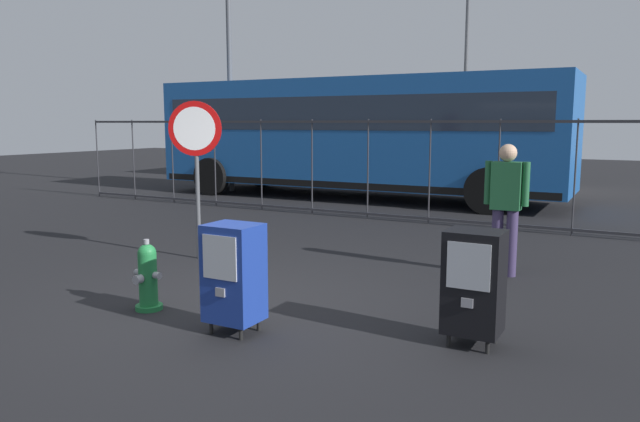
{
  "coord_description": "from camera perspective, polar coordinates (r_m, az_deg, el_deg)",
  "views": [
    {
      "loc": [
        3.68,
        -5.0,
        1.93
      ],
      "look_at": [
        0.3,
        1.2,
        0.9
      ],
      "focal_mm": 34.01,
      "sensor_mm": 36.0,
      "label": 1
    }
  ],
  "objects": [
    {
      "name": "newspaper_box_primary",
      "position": [
        5.64,
        -8.12,
        -5.76
      ],
      "size": [
        0.48,
        0.42,
        1.02
      ],
      "color": "black",
      "rests_on": "ground_plane"
    },
    {
      "name": "bus_far",
      "position": [
        19.8,
        6.06,
        7.63
      ],
      "size": [
        10.56,
        3.0,
        3.0
      ],
      "rotation": [
        0.0,
        0.0,
        0.03
      ],
      "color": "beige",
      "rests_on": "ground_plane"
    },
    {
      "name": "street_light_near_left",
      "position": [
        17.44,
        -8.54,
        14.66
      ],
      "size": [
        0.32,
        0.32,
        6.66
      ],
      "color": "#4C4F54",
      "rests_on": "ground_plane"
    },
    {
      "name": "fire_hydrant",
      "position": [
        6.56,
        -15.91,
        -5.97
      ],
      "size": [
        0.33,
        0.32,
        0.75
      ],
      "color": "#1E7238",
      "rests_on": "ground_plane"
    },
    {
      "name": "pedestrian",
      "position": [
        7.95,
        17.09,
        0.83
      ],
      "size": [
        0.55,
        0.22,
        1.67
      ],
      "color": "#382D51",
      "rests_on": "ground_plane"
    },
    {
      "name": "bus_near",
      "position": [
        15.6,
        3.38,
        7.49
      ],
      "size": [
        10.52,
        2.86,
        3.0
      ],
      "rotation": [
        0.0,
        0.0,
        0.01
      ],
      "color": "#19519E",
      "rests_on": "ground_plane"
    },
    {
      "name": "stop_sign",
      "position": [
        8.68,
        -11.62,
        5.96
      ],
      "size": [
        0.71,
        0.31,
        2.23
      ],
      "color": "#4C4F54",
      "rests_on": "ground_plane"
    },
    {
      "name": "fence_barrier",
      "position": [
        11.74,
        10.27,
        3.72
      ],
      "size": [
        18.03,
        0.04,
        2.0
      ],
      "color": "#2D2D33",
      "rests_on": "ground_plane"
    },
    {
      "name": "street_light_near_right",
      "position": [
        21.96,
        13.62,
        14.22
      ],
      "size": [
        0.32,
        0.32,
        7.42
      ],
      "color": "#4C4F54",
      "rests_on": "ground_plane"
    },
    {
      "name": "newspaper_box_secondary",
      "position": [
        5.43,
        14.29,
        -6.47
      ],
      "size": [
        0.48,
        0.42,
        1.02
      ],
      "color": "black",
      "rests_on": "ground_plane"
    },
    {
      "name": "ground_plane",
      "position": [
        6.5,
        -7.5,
        -9.05
      ],
      "size": [
        60.0,
        60.0,
        0.0
      ],
      "primitive_type": "plane",
      "color": "black"
    }
  ]
}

